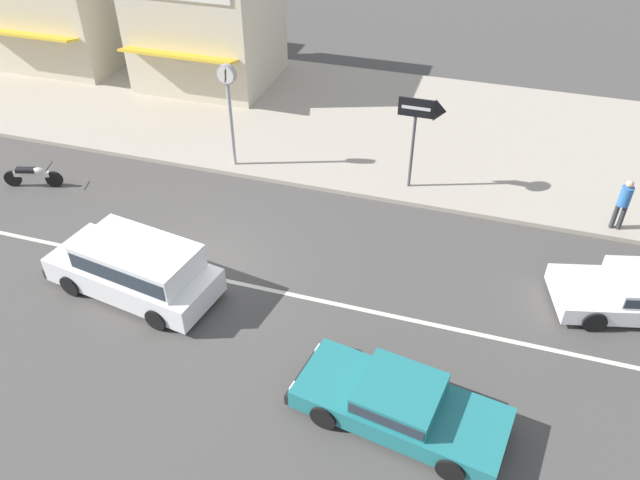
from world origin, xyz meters
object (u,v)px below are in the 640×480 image
street_clock (228,92)px  pedestrian_near_clock (624,201)px  motorcycle_0 (33,175)px  arrow_signboard (433,115)px  shopfront_corner_warung (207,23)px  minivan_white_0 (135,266)px  sedan_white_1 (640,292)px  sedan_teal_3 (399,403)px

street_clock → pedestrian_near_clock: (12.32, -0.08, -1.68)m
motorcycle_0 → pedestrian_near_clock: bearing=9.3°
arrow_signboard → shopfront_corner_warung: shopfront_corner_warung is taller
minivan_white_0 → shopfront_corner_warung: size_ratio=0.88×
arrow_signboard → pedestrian_near_clock: size_ratio=1.88×
sedan_white_1 → sedan_teal_3: same height
motorcycle_0 → arrow_signboard: bearing=15.4°
motorcycle_0 → arrow_signboard: 13.05m
sedan_teal_3 → motorcycle_0: bearing=157.5°
sedan_teal_3 → street_clock: street_clock is taller
sedan_teal_3 → motorcycle_0: 14.43m
shopfront_corner_warung → motorcycle_0: bearing=-102.3°
motorcycle_0 → arrow_signboard: size_ratio=0.61×
sedan_white_1 → shopfront_corner_warung: bearing=149.2°
arrow_signboard → shopfront_corner_warung: size_ratio=0.56×
sedan_white_1 → arrow_signboard: bearing=148.5°
motorcycle_0 → sedan_teal_3: bearing=-22.5°
arrow_signboard → sedan_teal_3: bearing=-83.9°
street_clock → pedestrian_near_clock: bearing=-0.4°
minivan_white_0 → sedan_white_1: minivan_white_0 is taller
sedan_teal_3 → pedestrian_near_clock: 9.81m
sedan_teal_3 → street_clock: (-7.46, 8.59, 2.26)m
sedan_white_1 → street_clock: street_clock is taller
sedan_teal_3 → arrow_signboard: 9.27m
shopfront_corner_warung → street_clock: bearing=-59.3°
pedestrian_near_clock → sedan_white_1: bearing=-84.5°
sedan_teal_3 → arrow_signboard: size_ratio=1.53×
street_clock → sedan_teal_3: bearing=-49.0°
motorcycle_0 → shopfront_corner_warung: (2.06, 9.46, 2.13)m
shopfront_corner_warung → minivan_white_0: bearing=-73.3°
sedan_white_1 → pedestrian_near_clock: size_ratio=2.75×
sedan_white_1 → shopfront_corner_warung: size_ratio=0.82×
sedan_white_1 → pedestrian_near_clock: (-0.32, 3.32, 0.58)m
sedan_teal_3 → street_clock: size_ratio=1.34×
minivan_white_0 → sedan_white_1: bearing=14.2°
minivan_white_0 → pedestrian_near_clock: pedestrian_near_clock is taller
motorcycle_0 → shopfront_corner_warung: size_ratio=0.34×
sedan_white_1 → sedan_teal_3: (-5.18, -5.19, 0.00)m
street_clock → arrow_signboard: (6.51, 0.36, -0.03)m
minivan_white_0 → arrow_signboard: bearing=47.3°
motorcycle_0 → street_clock: 7.02m
sedan_teal_3 → pedestrian_near_clock: size_ratio=2.88×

